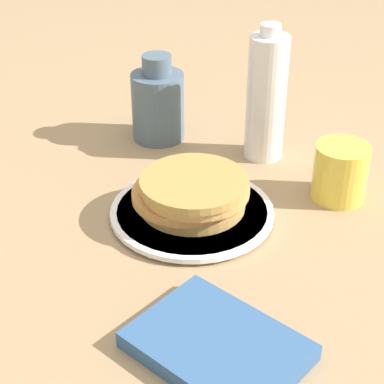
{
  "coord_description": "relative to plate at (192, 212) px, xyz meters",
  "views": [
    {
      "loc": [
        0.23,
        -0.68,
        0.5
      ],
      "look_at": [
        0.01,
        0.02,
        0.04
      ],
      "focal_mm": 60.0,
      "sensor_mm": 36.0,
      "label": 1
    }
  ],
  "objects": [
    {
      "name": "ground_plane",
      "position": [
        -0.01,
        -0.02,
        -0.01
      ],
      "size": [
        4.0,
        4.0,
        0.0
      ],
      "primitive_type": "plane",
      "color": "#9E7F5B"
    },
    {
      "name": "plate",
      "position": [
        0.0,
        0.0,
        0.0
      ],
      "size": [
        0.23,
        0.23,
        0.01
      ],
      "color": "white",
      "rests_on": "ground_plane"
    },
    {
      "name": "pancake_stack",
      "position": [
        0.0,
        0.0,
        0.03
      ],
      "size": [
        0.16,
        0.16,
        0.05
      ],
      "color": "tan",
      "rests_on": "plate"
    },
    {
      "name": "juice_glass",
      "position": [
        0.19,
        0.11,
        0.03
      ],
      "size": [
        0.08,
        0.08,
        0.08
      ],
      "color": "yellow",
      "rests_on": "ground_plane"
    },
    {
      "name": "cream_jug",
      "position": [
        -0.13,
        0.21,
        0.06
      ],
      "size": [
        0.09,
        0.09,
        0.14
      ],
      "color": "#4C6075",
      "rests_on": "ground_plane"
    },
    {
      "name": "water_bottle_near",
      "position": [
        0.06,
        0.2,
        0.09
      ],
      "size": [
        0.06,
        0.06,
        0.22
      ],
      "color": "white",
      "rests_on": "ground_plane"
    },
    {
      "name": "napkin",
      "position": [
        0.1,
        -0.24,
        0.0
      ],
      "size": [
        0.21,
        0.19,
        0.02
      ],
      "color": "#33598C",
      "rests_on": "ground_plane"
    }
  ]
}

